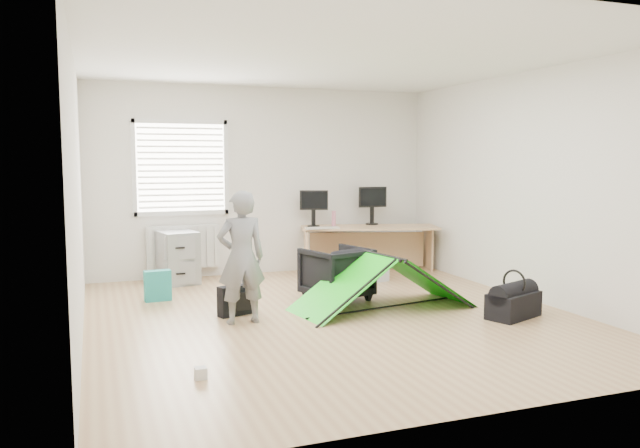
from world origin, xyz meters
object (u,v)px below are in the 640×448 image
object	(u,v)px
desk	(369,249)
office_chair	(336,273)
monitor_right	(372,211)
kite	(383,282)
person	(241,257)
filing_cabinet	(177,257)
thermos	(334,218)
laptop_bag	(238,300)
monitor_left	(313,213)
storage_crate	(367,271)
duffel_bag	(513,305)

from	to	relation	value
desk	office_chair	size ratio (longest dim) A/B	2.86
monitor_right	kite	size ratio (longest dim) A/B	0.22
office_chair	person	world-z (taller)	person
filing_cabinet	thermos	xyz separation A→B (m)	(2.30, 0.07, 0.44)
thermos	office_chair	xyz separation A→B (m)	(-0.65, -1.75, -0.48)
filing_cabinet	monitor_right	xyz separation A→B (m)	(2.91, 0.06, 0.54)
filing_cabinet	laptop_bag	distance (m)	2.04
thermos	laptop_bag	bearing A→B (deg)	-132.91
monitor_right	person	distance (m)	3.52
monitor_left	thermos	bearing A→B (deg)	20.16
storage_crate	laptop_bag	world-z (taller)	laptop_bag
filing_cabinet	office_chair	size ratio (longest dim) A/B	1.01
kite	person	bearing A→B (deg)	171.89
monitor_right	laptop_bag	bearing A→B (deg)	-139.57
desk	person	xyz separation A→B (m)	(-2.43, -2.19, 0.34)
monitor_right	office_chair	xyz separation A→B (m)	(-1.27, -1.74, -0.57)
laptop_bag	monitor_left	bearing A→B (deg)	32.98
filing_cabinet	desk	bearing A→B (deg)	-14.63
monitor_right	thermos	bearing A→B (deg)	-179.52
monitor_left	office_chair	xyz separation A→B (m)	(-0.33, -1.75, -0.56)
filing_cabinet	person	distance (m)	2.39
monitor_right	laptop_bag	distance (m)	3.34
monitor_left	monitor_right	xyz separation A→B (m)	(0.93, -0.02, 0.01)
monitor_left	laptop_bag	size ratio (longest dim) A/B	0.94
kite	duffel_bag	distance (m)	1.41
person	office_chair	bearing A→B (deg)	-154.14
duffel_bag	kite	bearing A→B (deg)	122.52
duffel_bag	person	bearing A→B (deg)	143.12
kite	thermos	bearing A→B (deg)	71.88
thermos	laptop_bag	world-z (taller)	thermos
desk	monitor_left	bearing A→B (deg)	179.85
monitor_left	laptop_bag	distance (m)	2.71
person	kite	distance (m)	1.66
filing_cabinet	office_chair	world-z (taller)	filing_cabinet
person	laptop_bag	xyz separation A→B (m)	(0.03, 0.35, -0.52)
monitor_right	kite	bearing A→B (deg)	-110.62
monitor_left	storage_crate	size ratio (longest dim) A/B	0.81
filing_cabinet	monitor_right	bearing A→B (deg)	-10.41
kite	storage_crate	world-z (taller)	kite
office_chair	person	size ratio (longest dim) A/B	0.51
desk	laptop_bag	xyz separation A→B (m)	(-2.39, -1.85, -0.18)
desk	duffel_bag	world-z (taller)	desk
storage_crate	monitor_right	bearing A→B (deg)	61.44
monitor_left	office_chair	world-z (taller)	monitor_left
thermos	kite	size ratio (longest dim) A/B	0.11
filing_cabinet	kite	world-z (taller)	filing_cabinet
monitor_left	duffel_bag	distance (m)	3.46
filing_cabinet	monitor_right	size ratio (longest dim) A/B	1.61
office_chair	monitor_left	bearing A→B (deg)	-117.16
storage_crate	laptop_bag	size ratio (longest dim) A/B	1.17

